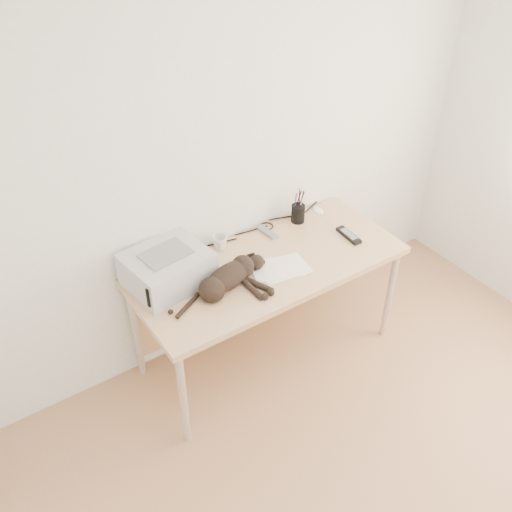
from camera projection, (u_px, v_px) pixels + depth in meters
wall_back at (233, 152)px, 3.19m from camera, size 3.50×0.00×3.50m
desk at (260, 273)px, 3.43m from camera, size 1.60×0.70×0.74m
printer at (167, 268)px, 3.10m from camera, size 0.47×0.42×0.20m
papers at (280, 268)px, 3.25m from camera, size 0.35×0.29×0.01m
cat at (227, 280)px, 3.08m from camera, size 0.64×0.31×0.14m
mug at (220, 242)px, 3.38m from camera, size 0.13×0.13×0.09m
pen_cup at (298, 213)px, 3.60m from camera, size 0.09×0.09×0.22m
remote_grey at (267, 232)px, 3.53m from camera, size 0.06×0.16×0.02m
remote_black at (349, 235)px, 3.50m from camera, size 0.07×0.20×0.02m
mouse at (318, 209)px, 3.72m from camera, size 0.08×0.11×0.03m
cable_tangle at (240, 236)px, 3.50m from camera, size 1.36×0.09×0.01m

